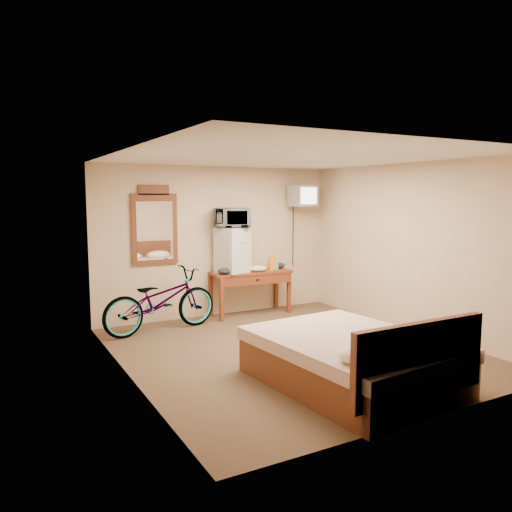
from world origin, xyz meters
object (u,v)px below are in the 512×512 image
at_px(desk, 251,278).
at_px(microwave, 232,218).
at_px(mini_fridge, 232,250).
at_px(bed, 355,359).
at_px(blue_cup, 276,265).
at_px(bicycle, 161,300).
at_px(crt_television, 303,196).
at_px(wall_mirror, 155,226).

xyz_separation_m(desk, microwave, (-0.33, 0.04, 1.02)).
distance_m(mini_fridge, bed, 3.52).
bearing_deg(mini_fridge, blue_cup, -4.99).
xyz_separation_m(mini_fridge, microwave, (0.00, 0.00, 0.53)).
height_order(mini_fridge, bicycle, mini_fridge).
relative_size(crt_television, wall_mirror, 0.46).
bearing_deg(crt_television, microwave, 179.11).
distance_m(desk, wall_mirror, 1.84).
bearing_deg(bed, mini_fridge, 86.15).
height_order(blue_cup, bicycle, bicycle).
xyz_separation_m(crt_television, bed, (-1.61, -3.39, -1.72)).
relative_size(microwave, blue_cup, 3.95).
xyz_separation_m(microwave, wall_mirror, (-1.24, 0.23, -0.12)).
xyz_separation_m(bicycle, bed, (1.12, -3.08, -0.18)).
bearing_deg(bicycle, crt_television, -92.13).
bearing_deg(crt_television, blue_cup, -175.06).
distance_m(crt_television, wall_mirror, 2.67).
bearing_deg(desk, blue_cup, -3.13).
distance_m(desk, blue_cup, 0.51).
distance_m(desk, bed, 3.43).
xyz_separation_m(crt_television, wall_mirror, (-2.62, 0.25, -0.48)).
bearing_deg(microwave, desk, 11.96).
relative_size(mini_fridge, microwave, 1.30).
height_order(desk, blue_cup, blue_cup).
bearing_deg(microwave, bed, -74.26).
relative_size(blue_cup, bicycle, 0.08).
relative_size(mini_fridge, bed, 0.34).
xyz_separation_m(microwave, bed, (-0.23, -3.42, -1.36)).
distance_m(mini_fridge, bicycle, 1.54).
bearing_deg(bicycle, bed, -168.70).
distance_m(mini_fridge, crt_television, 1.64).
bearing_deg(bicycle, desk, -88.88).
distance_m(blue_cup, wall_mirror, 2.19).
height_order(bicycle, bed, bicycle).
relative_size(microwave, crt_television, 1.00).
height_order(mini_fridge, blue_cup, mini_fridge).
bearing_deg(crt_television, mini_fridge, 179.12).
xyz_separation_m(blue_cup, bed, (-1.04, -3.35, -0.53)).
bearing_deg(bicycle, wall_mirror, -19.69).
bearing_deg(mini_fridge, bicycle, -165.97).
xyz_separation_m(desk, mini_fridge, (-0.33, 0.04, 0.49)).
xyz_separation_m(microwave, bicycle, (-1.35, -0.34, -1.18)).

